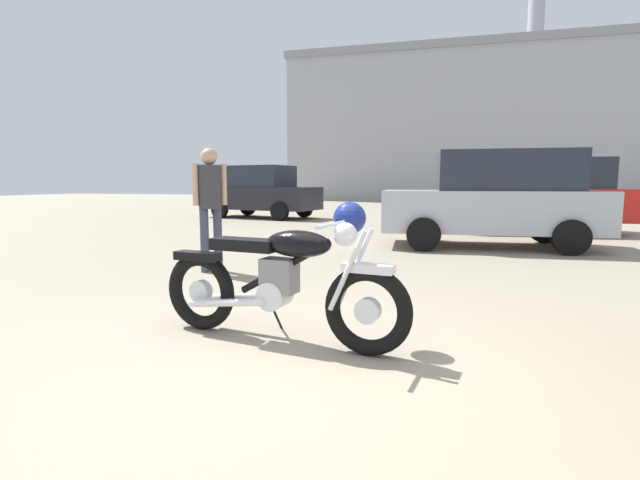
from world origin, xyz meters
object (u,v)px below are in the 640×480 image
bystander (210,197)px  red_hatchback_near (541,195)px  vintage_motorcycle (285,278)px  dark_sedan_left (260,191)px  pale_sedan_back (494,198)px

bystander → red_hatchback_near: red_hatchback_near is taller
red_hatchback_near → vintage_motorcycle: bearing=64.0°
dark_sedan_left → pale_sedan_back: size_ratio=1.03×
vintage_motorcycle → pale_sedan_back: (1.94, 6.03, 0.43)m
red_hatchback_near → dark_sedan_left: 8.85m
bystander → red_hatchback_near: bearing=-79.3°
vintage_motorcycle → red_hatchback_near: red_hatchback_near is taller
dark_sedan_left → pale_sedan_back: same height
vintage_motorcycle → dark_sedan_left: size_ratio=0.50×
red_hatchback_near → pale_sedan_back: size_ratio=1.01×
dark_sedan_left → bystander: bearing=-59.8°
vintage_motorcycle → red_hatchback_near: 9.70m
bystander → dark_sedan_left: 9.89m
red_hatchback_near → dark_sedan_left: (-8.47, 2.56, 0.00)m
red_hatchback_near → dark_sedan_left: size_ratio=0.98×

